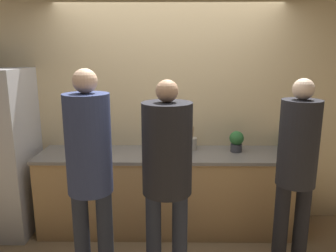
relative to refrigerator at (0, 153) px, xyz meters
name	(u,v)px	position (x,y,z in m)	size (l,w,h in m)	color
ground_plane	(168,245)	(1.84, -0.32, -0.91)	(14.00, 14.00, 0.00)	#8C704C
wall_back	(168,111)	(1.84, 0.36, 0.39)	(5.20, 0.06, 2.60)	#D6BC8C
counter	(168,191)	(1.84, 0.05, -0.46)	(2.83, 0.67, 0.90)	tan
refrigerator	(0,153)	(0.00, 0.00, 0.00)	(0.68, 0.71, 1.81)	#B7B7BC
person_left	(90,164)	(1.23, -0.96, 0.21)	(0.35, 0.35, 1.86)	#232838
person_center	(167,164)	(1.83, -0.88, 0.19)	(0.40, 0.40, 1.77)	#232838
person_right	(297,163)	(2.95, -0.71, 0.14)	(0.33, 0.33, 1.77)	black
fruit_bowl	(173,148)	(1.89, 0.04, 0.05)	(0.30, 0.30, 0.14)	beige
utensil_crock	(192,143)	(2.10, 0.16, 0.07)	(0.12, 0.12, 0.27)	#ADA393
bottle_green	(283,141)	(3.16, 0.28, 0.06)	(0.06, 0.06, 0.18)	#236033
bottle_dark	(94,140)	(0.98, 0.25, 0.08)	(0.06, 0.06, 0.22)	#333338
cup_blue	(97,148)	(1.05, 0.06, 0.04)	(0.08, 0.08, 0.10)	#335184
potted_plant	(236,141)	(2.59, 0.10, 0.12)	(0.16, 0.16, 0.23)	#3D3D42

